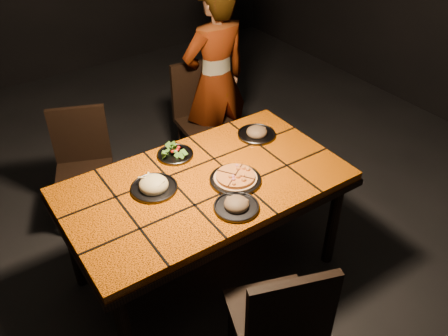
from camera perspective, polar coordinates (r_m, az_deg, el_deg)
room_shell at (r=2.31m, az=-2.76°, el=13.32°), size 6.04×7.04×3.08m
dining_table at (r=2.74m, az=-2.27°, el=-2.82°), size 1.62×0.92×0.75m
chair_near at (r=2.34m, az=6.82°, el=-17.70°), size 0.52×0.52×0.91m
chair_far_left at (r=3.45m, az=-16.58°, el=0.91°), size 0.50×0.50×0.85m
chair_far_right at (r=3.83m, az=-2.70°, el=6.87°), size 0.45×0.45×0.91m
diner at (r=3.75m, az=-1.01°, el=10.45°), size 0.56×0.37×1.53m
plate_pizza at (r=2.68m, az=1.39°, el=-1.27°), size 0.34×0.34×0.04m
plate_pasta at (r=2.65m, az=-8.44°, el=-2.14°), size 0.26×0.26×0.09m
plate_salad at (r=2.89m, az=-5.91°, el=1.88°), size 0.22×0.22×0.07m
plate_mushroom_a at (r=2.50m, az=1.51°, el=-4.47°), size 0.24×0.24×0.08m
plate_mushroom_b at (r=3.08m, az=3.96°, el=4.26°), size 0.25×0.25×0.08m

